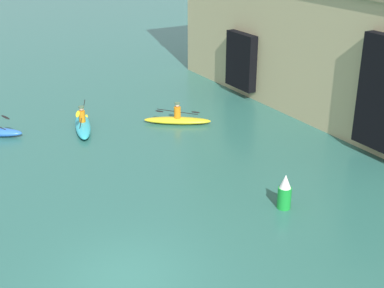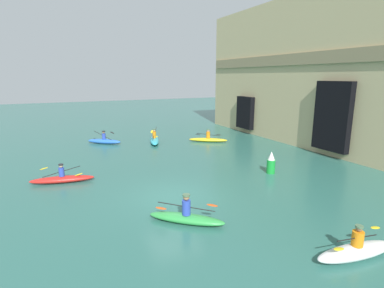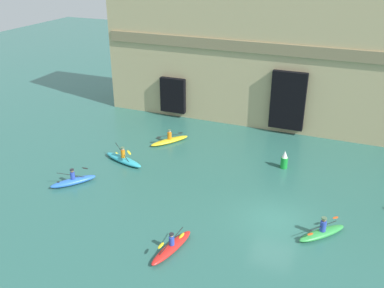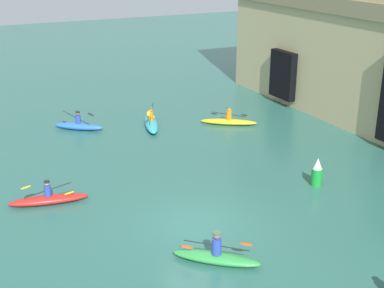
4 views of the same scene
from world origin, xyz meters
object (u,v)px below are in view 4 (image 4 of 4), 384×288
kayak_yellow (229,121)px  kayak_blue (79,126)px  kayak_green (216,257)px  kayak_red (49,199)px  kayak_cyan (151,123)px  marker_buoy (317,173)px

kayak_yellow → kayak_blue: size_ratio=1.14×
kayak_green → kayak_yellow: kayak_green is taller
kayak_green → kayak_blue: kayak_green is taller
kayak_yellow → kayak_red: bearing=-120.1°
kayak_red → kayak_green: kayak_green is taller
kayak_green → kayak_cyan: 14.93m
kayak_green → marker_buoy: 7.92m
kayak_red → kayak_green: bearing=-48.0°
kayak_red → kayak_blue: (-8.89, 3.69, 0.03)m
kayak_yellow → kayak_cyan: 4.71m
kayak_yellow → kayak_blue: bearing=-165.8°
kayak_red → kayak_green: size_ratio=1.22×
kayak_cyan → marker_buoy: (11.01, 3.59, 0.37)m
kayak_blue → kayak_cyan: kayak_cyan is taller
kayak_red → marker_buoy: size_ratio=2.54×
kayak_red → marker_buoy: marker_buoy is taller
kayak_blue → kayak_cyan: (1.43, 4.02, -0.00)m
kayak_cyan → marker_buoy: 11.58m
kayak_yellow → marker_buoy: marker_buoy is taller
kayak_yellow → kayak_cyan: kayak_cyan is taller
kayak_red → marker_buoy: 11.85m
kayak_yellow → marker_buoy: size_ratio=2.40×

